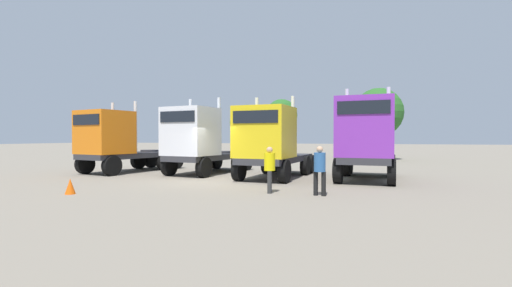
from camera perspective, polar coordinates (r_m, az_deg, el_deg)
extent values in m
plane|color=gray|center=(16.92, -6.92, -5.90)|extent=(200.00, 200.00, 0.00)
cube|color=#333338|center=(22.90, -18.74, -1.72)|extent=(3.29, 6.45, 0.30)
cube|color=orange|center=(21.64, -22.56, 1.62)|extent=(2.78, 2.70, 2.35)
cube|color=black|center=(20.96, -25.09, 3.40)|extent=(2.07, 0.43, 0.55)
cylinder|color=silver|center=(21.76, -18.32, 2.43)|extent=(0.21, 0.21, 2.95)
cylinder|color=silver|center=(23.20, -21.49, 2.32)|extent=(0.21, 0.21, 2.95)
cylinder|color=#333338|center=(23.82, -16.32, -1.10)|extent=(1.28, 1.28, 0.12)
cylinder|color=black|center=(20.56, -21.61, -3.25)|extent=(0.54, 1.11, 1.07)
cylinder|color=black|center=(22.30, -25.18, -2.95)|extent=(0.54, 1.11, 1.07)
cylinder|color=black|center=(23.16, -14.20, -2.74)|extent=(0.54, 1.11, 1.07)
cylinder|color=black|center=(24.73, -17.90, -2.52)|extent=(0.54, 1.11, 1.07)
cylinder|color=black|center=(23.97, -12.39, -2.61)|extent=(0.54, 1.11, 1.07)
cylinder|color=black|center=(25.49, -16.08, -2.41)|extent=(0.54, 1.11, 1.07)
cube|color=#333338|center=(20.86, -7.24, -2.04)|extent=(2.93, 6.04, 0.30)
cube|color=white|center=(19.36, -10.17, 1.86)|extent=(2.67, 2.51, 2.50)
cube|color=black|center=(18.49, -12.25, 4.14)|extent=(2.09, 0.31, 0.55)
cylinder|color=silver|center=(19.88, -5.81, 2.71)|extent=(0.20, 0.20, 3.10)
cylinder|color=silver|center=(20.95, -10.22, 2.61)|extent=(0.20, 0.20, 3.10)
cylinder|color=#333338|center=(21.93, -5.40, -1.34)|extent=(1.23, 1.23, 0.12)
cylinder|color=black|center=(18.45, -8.15, -3.73)|extent=(0.48, 1.06, 1.03)
cylinder|color=black|center=(19.77, -13.43, -3.43)|extent=(0.48, 1.06, 1.03)
cylinder|color=black|center=(21.43, -2.86, -3.06)|extent=(0.48, 1.06, 1.03)
cylinder|color=black|center=(22.58, -7.75, -2.87)|extent=(0.48, 1.06, 1.03)
cylinder|color=black|center=(22.40, -1.49, -2.89)|extent=(0.48, 1.06, 1.03)
cylinder|color=black|center=(23.49, -6.25, -2.71)|extent=(0.48, 1.06, 1.03)
cube|color=#333338|center=(18.62, 3.38, -2.38)|extent=(2.55, 6.14, 0.30)
cube|color=yellow|center=(16.88, 1.40, 1.78)|extent=(2.54, 2.52, 2.35)
cube|color=black|center=(15.78, -0.16, 4.20)|extent=(2.10, 0.16, 0.55)
cylinder|color=silver|center=(17.86, 5.78, 2.69)|extent=(0.19, 0.19, 2.95)
cylinder|color=silver|center=(18.48, 0.12, 2.64)|extent=(0.19, 0.19, 2.95)
cylinder|color=#333338|center=(19.87, 4.61, -1.56)|extent=(1.16, 1.16, 0.12)
cylinder|color=black|center=(16.12, 4.44, -4.39)|extent=(0.41, 1.05, 1.03)
cylinder|color=black|center=(16.92, -2.69, -4.13)|extent=(0.41, 1.05, 1.03)
cylinder|color=black|center=(19.69, 7.74, -3.42)|extent=(0.41, 1.05, 1.03)
cylinder|color=black|center=(20.35, 1.72, -3.27)|extent=(0.41, 1.05, 1.03)
cylinder|color=black|center=(20.76, 8.50, -3.20)|extent=(0.41, 1.05, 1.03)
cylinder|color=black|center=(21.38, 2.75, -3.07)|extent=(0.41, 1.05, 1.03)
cube|color=#333338|center=(18.36, 17.01, -2.20)|extent=(2.36, 5.71, 0.30)
cube|color=purple|center=(16.77, 16.72, 2.46)|extent=(2.47, 2.57, 2.60)
cube|color=black|center=(15.55, 16.43, 5.45)|extent=(2.10, 0.10, 0.55)
cylinder|color=silver|center=(18.15, 20.01, 3.28)|extent=(0.19, 0.19, 3.20)
cylinder|color=silver|center=(18.26, 14.03, 3.29)|extent=(0.19, 0.19, 3.20)
cylinder|color=#333338|center=(19.59, 17.23, -1.39)|extent=(1.13, 1.13, 0.12)
cylinder|color=black|center=(16.25, 20.45, -4.26)|extent=(0.38, 1.13, 1.12)
cylinder|color=black|center=(16.39, 12.71, -4.17)|extent=(0.38, 1.13, 1.12)
cylinder|color=black|center=(19.58, 20.44, -3.37)|extent=(0.38, 1.13, 1.12)
cylinder|color=black|center=(19.70, 14.02, -3.31)|extent=(0.38, 1.13, 1.12)
cylinder|color=black|center=(20.68, 20.44, -3.14)|extent=(0.38, 1.13, 1.12)
cylinder|color=black|center=(20.79, 14.35, -3.09)|extent=(0.38, 1.13, 1.12)
cylinder|color=#323232|center=(13.46, 2.15, -5.92)|extent=(0.20, 0.20, 0.81)
cylinder|color=#323232|center=(13.19, 2.13, -6.07)|extent=(0.20, 0.20, 0.81)
cylinder|color=yellow|center=(13.26, 2.14, -2.86)|extent=(0.49, 0.49, 0.64)
sphere|color=tan|center=(13.23, 2.14, -1.00)|extent=(0.22, 0.22, 0.22)
cylinder|color=black|center=(12.83, 10.53, -6.23)|extent=(0.18, 0.18, 0.83)
cylinder|color=black|center=(12.91, 9.33, -6.19)|extent=(0.18, 0.18, 0.83)
cylinder|color=#2D5D98|center=(12.80, 9.94, -2.89)|extent=(0.45, 0.45, 0.66)
sphere|color=tan|center=(12.77, 9.94, -0.91)|extent=(0.23, 0.23, 0.23)
cone|color=#F2590C|center=(14.62, -27.07, -5.99)|extent=(0.36, 0.36, 0.55)
cylinder|color=#4C3823|center=(35.26, -1.34, -0.63)|extent=(0.36, 0.36, 2.07)
sphere|color=#286023|center=(35.27, -1.34, 3.30)|extent=(3.45, 3.45, 3.45)
cylinder|color=#4C3823|center=(35.77, 4.01, 0.11)|extent=(0.36, 0.36, 2.97)
sphere|color=#286023|center=(35.83, 4.01, 4.47)|extent=(3.10, 3.10, 3.10)
cylinder|color=#4C3823|center=(34.66, 18.57, -0.33)|extent=(0.36, 0.36, 2.53)
sphere|color=#286023|center=(34.72, 18.60, 4.65)|extent=(4.38, 4.38, 4.38)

